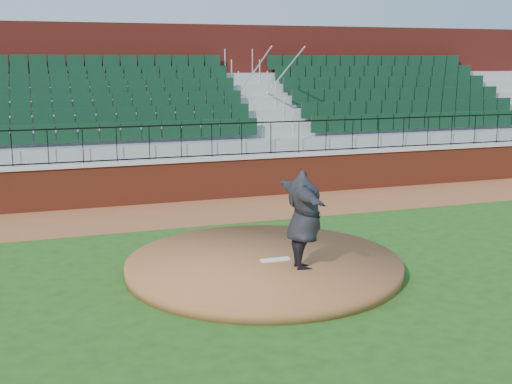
% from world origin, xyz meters
% --- Properties ---
extents(ground, '(90.00, 90.00, 0.00)m').
position_xyz_m(ground, '(0.00, 0.00, 0.00)').
color(ground, '#1F4B15').
rests_on(ground, ground).
extents(warning_track, '(34.00, 3.20, 0.01)m').
position_xyz_m(warning_track, '(0.00, 5.40, 0.01)').
color(warning_track, brown).
rests_on(warning_track, ground).
extents(field_wall, '(34.00, 0.35, 1.20)m').
position_xyz_m(field_wall, '(0.00, 7.00, 0.60)').
color(field_wall, maroon).
rests_on(field_wall, ground).
extents(wall_cap, '(34.00, 0.45, 0.10)m').
position_xyz_m(wall_cap, '(0.00, 7.00, 1.25)').
color(wall_cap, '#B7B7B7').
rests_on(wall_cap, field_wall).
extents(wall_railing, '(34.00, 0.05, 1.00)m').
position_xyz_m(wall_railing, '(0.00, 7.00, 1.80)').
color(wall_railing, black).
rests_on(wall_railing, wall_cap).
extents(seating_stands, '(34.00, 5.10, 4.60)m').
position_xyz_m(seating_stands, '(0.00, 9.72, 2.30)').
color(seating_stands, gray).
rests_on(seating_stands, ground).
extents(concourse_wall, '(34.00, 0.50, 5.50)m').
position_xyz_m(concourse_wall, '(0.00, 12.52, 2.75)').
color(concourse_wall, maroon).
rests_on(concourse_wall, ground).
extents(pitchers_mound, '(5.56, 5.56, 0.25)m').
position_xyz_m(pitchers_mound, '(-0.39, -0.12, 0.12)').
color(pitchers_mound, brown).
rests_on(pitchers_mound, ground).
extents(pitching_rubber, '(0.59, 0.16, 0.04)m').
position_xyz_m(pitching_rubber, '(-0.20, -0.28, 0.27)').
color(pitching_rubber, white).
rests_on(pitching_rubber, pitchers_mound).
extents(pitcher, '(0.85, 2.42, 1.93)m').
position_xyz_m(pitcher, '(0.14, -0.90, 1.21)').
color(pitcher, black).
rests_on(pitcher, pitchers_mound).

